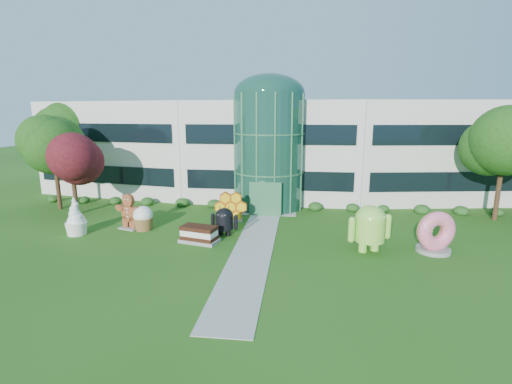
% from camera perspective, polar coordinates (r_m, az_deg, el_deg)
% --- Properties ---
extents(ground, '(140.00, 140.00, 0.00)m').
position_cam_1_polar(ground, '(21.85, -0.88, -10.01)').
color(ground, '#215114').
rests_on(ground, ground).
extents(building, '(46.00, 15.00, 9.30)m').
position_cam_1_polar(building, '(38.32, 2.77, 6.72)').
color(building, beige).
rests_on(building, ground).
extents(atrium, '(6.00, 6.00, 9.80)m').
position_cam_1_polar(atrium, '(32.35, 1.99, 6.18)').
color(atrium, '#194738').
rests_on(atrium, ground).
extents(walkway, '(2.40, 20.00, 0.04)m').
position_cam_1_polar(walkway, '(23.69, -0.22, -8.16)').
color(walkway, '#9E9E93').
rests_on(walkway, ground).
extents(tree_red, '(4.00, 4.00, 6.00)m').
position_cam_1_polar(tree_red, '(33.47, -26.29, 1.85)').
color(tree_red, '#3F0C14').
rests_on(tree_red, ground).
extents(trees_backdrop, '(52.00, 8.00, 8.40)m').
position_cam_1_polar(trees_backdrop, '(33.41, 2.13, 5.16)').
color(trees_backdrop, '#1E4210').
rests_on(trees_backdrop, ground).
extents(android_green, '(3.46, 2.90, 3.33)m').
position_cam_1_polar(android_green, '(23.27, 17.15, -4.82)').
color(android_green, '#91DA46').
rests_on(android_green, ground).
extents(android_black, '(2.12, 1.54, 2.25)m').
position_cam_1_polar(android_black, '(25.33, -4.91, -4.22)').
color(android_black, black).
rests_on(android_black, ground).
extents(donut, '(2.72, 1.91, 2.57)m').
position_cam_1_polar(donut, '(24.68, 25.82, -5.47)').
color(donut, '#DF5579').
rests_on(donut, ground).
extents(gingerbread, '(3.03, 1.92, 2.61)m').
position_cam_1_polar(gingerbread, '(28.17, -18.95, -2.79)').
color(gingerbread, brown).
rests_on(gingerbread, ground).
extents(ice_cream_sandwich, '(2.72, 1.81, 1.11)m').
position_cam_1_polar(ice_cream_sandwich, '(24.32, -8.75, -6.43)').
color(ice_cream_sandwich, black).
rests_on(ice_cream_sandwich, ground).
extents(honeycomb, '(2.75, 1.30, 2.08)m').
position_cam_1_polar(honeycomb, '(28.64, -3.90, -2.47)').
color(honeycomb, yellow).
rests_on(honeycomb, ground).
extents(froyo, '(1.74, 1.74, 2.63)m').
position_cam_1_polar(froyo, '(28.21, -26.04, -3.34)').
color(froyo, white).
rests_on(froyo, ground).
extents(cupcake, '(1.64, 1.64, 1.77)m').
position_cam_1_polar(cupcake, '(27.67, -16.96, -3.83)').
color(cupcake, white).
rests_on(cupcake, ground).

